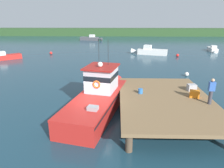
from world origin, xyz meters
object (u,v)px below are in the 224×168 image
Objects in this scene: mooring_buoy_channel_marker at (51,53)px; main_fishing_boat at (99,96)px; bait_bucket at (140,91)px; moored_boat_outer_mooring at (150,51)px; mooring_buoy_inshore at (187,74)px; mooring_buoy_spare_mooring at (178,55)px; moored_boat_far_left at (4,57)px; crate_single_by_cleat at (195,94)px; moored_boat_off_the_point at (213,49)px; moored_boat_near_channel at (91,38)px; deckhand_by_the_boat at (211,91)px; crate_stack_near_edge at (192,87)px.

main_fishing_boat is at bearing -64.73° from mooring_buoy_channel_marker.
bait_bucket reaches higher than mooring_buoy_channel_marker.
moored_boat_outer_mooring reaches higher than mooring_buoy_inshore.
mooring_buoy_spare_mooring is at bearing 61.36° from main_fishing_boat.
moored_boat_far_left is at bearing -173.31° from mooring_buoy_spare_mooring.
main_fishing_boat is 20.68× the size of mooring_buoy_spare_mooring.
crate_single_by_cleat is 1.22× the size of mooring_buoy_channel_marker.
crate_single_by_cleat reaches higher than mooring_buoy_spare_mooring.
moored_boat_off_the_point is 30.15m from mooring_buoy_channel_marker.
mooring_buoy_spare_mooring is (-8.23, -5.66, -0.16)m from moored_boat_off_the_point.
bait_bucket is 0.05× the size of moored_boat_near_channel.
moored_boat_off_the_point is at bearing 13.99° from moored_boat_far_left.
main_fishing_boat reaches higher than moored_boat_off_the_point.
moored_boat_outer_mooring is 12.97× the size of mooring_buoy_channel_marker.
main_fishing_boat reaches higher than crate_single_by_cleat.
moored_boat_off_the_point is 36.66m from moored_boat_far_left.
deckhand_by_the_boat reaches higher than moored_boat_near_channel.
moored_boat_near_channel is 1.39× the size of moored_boat_far_left.
mooring_buoy_inshore is at bearing 78.96° from deckhand_by_the_boat.
moored_boat_near_channel is (-12.66, 45.32, -0.88)m from crate_single_by_cleat.
mooring_buoy_spare_mooring is 0.98× the size of mooring_buoy_channel_marker.
crate_stack_near_edge is 8.45m from mooring_buoy_inshore.
moored_boat_near_channel is at bearing 125.86° from mooring_buoy_spare_mooring.
deckhand_by_the_boat is 3.39× the size of mooring_buoy_spare_mooring.
moored_boat_near_channel is at bearing 105.61° from crate_single_by_cleat.
mooring_buoy_spare_mooring is 11.99m from mooring_buoy_inshore.
crate_single_by_cleat is at bearing -91.31° from moored_boat_outer_mooring.
moored_boat_near_channel is at bearing 97.97° from main_fishing_boat.
moored_boat_outer_mooring reaches higher than mooring_buoy_spare_mooring.
moored_boat_outer_mooring is at bearing 72.94° from main_fishing_boat.
bait_bucket is at bearing -122.30° from moored_boat_off_the_point.
deckhand_by_the_boat is at bearing -100.84° from mooring_buoy_spare_mooring.
moored_boat_outer_mooring is at bearing 88.69° from crate_single_by_cleat.
crate_stack_near_edge is at bearing -90.69° from moored_boat_outer_mooring.
crate_single_by_cleat is 1.36m from deckhand_by_the_boat.
moored_boat_off_the_point is 10.09× the size of mooring_buoy_inshore.
mooring_buoy_inshore is (2.59, 9.37, -1.21)m from crate_single_by_cleat.
main_fishing_boat is at bearing -126.60° from moored_boat_off_the_point.
moored_boat_off_the_point reaches higher than mooring_buoy_spare_mooring.
mooring_buoy_channel_marker is (-21.64, 1.57, 0.00)m from mooring_buoy_spare_mooring.
mooring_buoy_spare_mooring is (27.34, 3.21, -0.20)m from moored_boat_far_left.
moored_boat_off_the_point is (12.49, 27.89, -1.66)m from deckhand_by_the_boat.
mooring_buoy_spare_mooring is at bearing 67.94° from bait_bucket.
moored_boat_near_channel is 13.10× the size of mooring_buoy_channel_marker.
crate_single_by_cleat is 1.30× the size of mooring_buoy_inshore.
crate_single_by_cleat reaches higher than moored_boat_far_left.
bait_bucket is (-3.77, -0.69, -0.06)m from crate_stack_near_edge.
crate_single_by_cleat is 28.83m from moored_boat_far_left.
moored_boat_off_the_point is 9.99m from mooring_buoy_spare_mooring.
moored_boat_outer_mooring is at bearing 90.04° from deckhand_by_the_boat.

